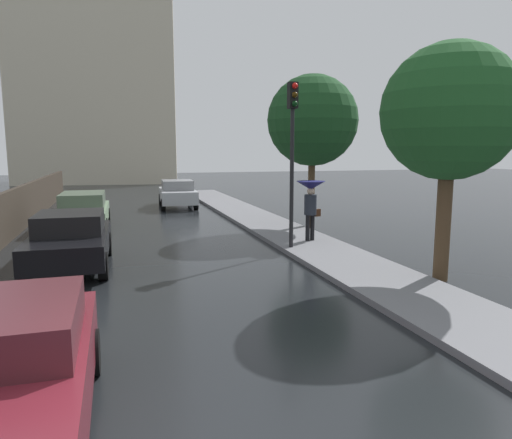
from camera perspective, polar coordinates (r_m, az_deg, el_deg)
The scene contains 9 objects.
car_silver_near_kerb at distance 25.49m, azimuth -9.59°, elevation 3.19°, with size 2.05×4.32×1.46m.
car_maroon_far_ahead at distance 5.74m, azimuth -28.29°, elevation -16.21°, with size 1.77×4.02×1.45m.
car_green_behind_camera at distance 19.18m, azimuth -20.37°, elevation 1.06°, with size 1.92×4.52×1.43m.
car_black_far_lane at distance 12.98m, azimuth -21.74°, elevation -2.31°, with size 1.98×4.21×1.45m.
pedestrian_with_umbrella_near at distance 15.08m, azimuth 6.70°, elevation 3.03°, with size 0.93×0.93×1.93m.
traffic_light at distance 13.89m, azimuth 4.49°, elevation 10.17°, with size 0.26×0.39×4.85m.
street_tree_near at distance 11.59m, azimuth 22.62°, elevation 11.94°, with size 3.08×3.08×5.45m.
street_tree_mid at distance 18.22m, azimuth 6.92°, elevation 11.90°, with size 3.45×3.45×5.89m.
distant_tower at distance 48.83m, azimuth -19.29°, elevation 23.86°, with size 14.99×8.97×36.73m.
Camera 1 is at (-0.71, -3.96, 3.05)m, focal length 32.70 mm.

